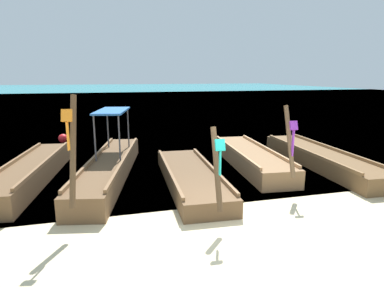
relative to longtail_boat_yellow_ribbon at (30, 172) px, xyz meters
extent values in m
plane|color=beige|center=(4.82, -4.50, -0.33)|extent=(120.00, 120.00, 0.00)
plane|color=teal|center=(4.82, 56.86, -0.33)|extent=(120.00, 120.00, 0.00)
cube|color=brown|center=(0.00, 0.03, -0.02)|extent=(1.71, 5.84, 0.62)
cube|color=brown|center=(-0.48, 0.08, 0.34)|extent=(0.68, 5.27, 0.10)
cube|color=brown|center=(0.49, -0.03, 0.34)|extent=(0.68, 5.27, 0.10)
cube|color=brown|center=(2.36, -0.11, -0.03)|extent=(2.40, 6.84, 0.60)
cube|color=brown|center=(1.88, -0.01, 0.32)|extent=(1.31, 6.11, 0.10)
cube|color=brown|center=(2.85, -0.21, 0.32)|extent=(1.31, 6.11, 0.10)
cylinder|color=brown|center=(1.66, -3.58, 1.39)|extent=(0.27, 0.76, 2.27)
cube|color=orange|center=(1.62, -3.79, 2.15)|extent=(0.22, 0.16, 0.25)
cube|color=orange|center=(1.61, -3.81, 1.74)|extent=(0.05, 0.08, 0.56)
cylinder|color=#4C4C51|center=(1.96, -0.20, 0.99)|extent=(0.06, 0.06, 1.44)
cylinder|color=#4C4C51|center=(2.70, -0.35, 0.99)|extent=(0.06, 0.06, 1.44)
cylinder|color=#4C4C51|center=(2.36, 1.79, 0.99)|extent=(0.06, 0.06, 1.44)
cylinder|color=#4C4C51|center=(3.10, 1.64, 0.99)|extent=(0.06, 0.06, 1.44)
cube|color=#235BA3|center=(2.53, 0.72, 1.74)|extent=(1.34, 2.36, 0.06)
cube|color=brown|center=(4.70, -1.43, -0.10)|extent=(1.64, 5.27, 0.45)
cube|color=brown|center=(4.04, -1.39, 0.17)|extent=(0.31, 4.79, 0.10)
cube|color=brown|center=(5.35, -1.46, 0.17)|extent=(0.31, 4.79, 0.10)
cylinder|color=brown|center=(4.56, -4.19, 0.97)|extent=(0.16, 0.75, 1.73)
cube|color=#1ECCBC|center=(4.55, -4.40, 1.53)|extent=(0.21, 0.15, 0.25)
cube|color=#1ECCBC|center=(4.55, -4.42, 1.15)|extent=(0.03, 0.08, 0.51)
cube|color=olive|center=(7.31, 0.00, -0.04)|extent=(1.72, 5.51, 0.58)
cube|color=#AF7F52|center=(6.71, 0.05, 0.30)|extent=(0.48, 4.98, 0.10)
cube|color=#AF7F52|center=(7.91, -0.04, 0.30)|extent=(0.48, 4.98, 0.10)
cylinder|color=brown|center=(7.08, -2.88, 1.17)|extent=(0.18, 0.79, 1.89)
cube|color=purple|center=(7.07, -3.05, 1.63)|extent=(0.21, 0.15, 0.25)
cube|color=purple|center=(7.06, -3.07, 1.16)|extent=(0.04, 0.08, 0.69)
cube|color=brown|center=(9.82, -0.57, -0.07)|extent=(1.65, 6.45, 0.53)
cube|color=brown|center=(9.22, -0.53, 0.25)|extent=(0.43, 5.87, 0.10)
cube|color=brown|center=(10.41, -0.60, 0.25)|extent=(0.43, 5.87, 0.10)
sphere|color=red|center=(0.22, 6.08, -0.10)|extent=(0.45, 0.45, 0.45)
camera|label=1|loc=(2.39, -10.41, 2.90)|focal=30.14mm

